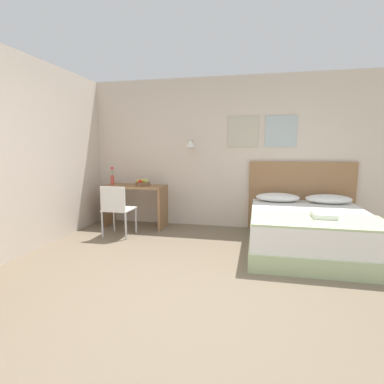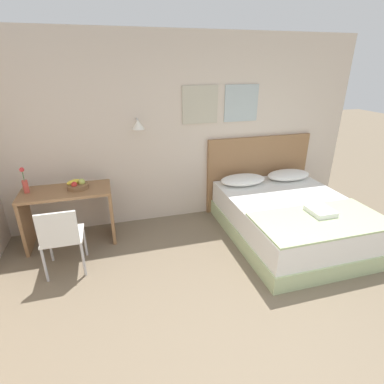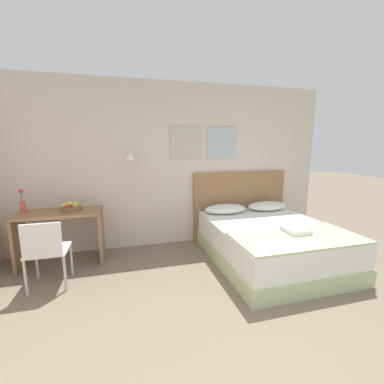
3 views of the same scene
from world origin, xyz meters
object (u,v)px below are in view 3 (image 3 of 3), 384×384
(flower_vase, at_px, (22,204))
(headboard, at_px, (240,205))
(pillow_left, at_px, (225,209))
(desk, at_px, (61,228))
(fruit_bowl, at_px, (71,207))
(folded_towel_near_foot, at_px, (296,230))
(pillow_right, at_px, (267,206))
(desk_chair, at_px, (46,249))
(throw_blanket, at_px, (297,237))
(bed, at_px, (270,243))

(flower_vase, bearing_deg, headboard, 4.82)
(pillow_left, height_order, desk, desk)
(fruit_bowl, bearing_deg, folded_towel_near_foot, -22.34)
(pillow_right, relative_size, fruit_bowl, 2.55)
(pillow_left, height_order, flower_vase, flower_vase)
(pillow_right, xyz_separation_m, desk, (-3.27, -0.05, -0.10))
(pillow_left, relative_size, fruit_bowl, 2.55)
(desk_chair, bearing_deg, headboard, 19.30)
(fruit_bowl, relative_size, flower_vase, 0.84)
(flower_vase, bearing_deg, throw_blanket, -21.57)
(bed, distance_m, desk, 2.97)
(pillow_left, distance_m, desk_chair, 2.62)
(flower_vase, bearing_deg, pillow_left, 0.08)
(throw_blanket, distance_m, desk, 3.15)
(pillow_left, xyz_separation_m, flower_vase, (-2.94, -0.00, 0.27))
(headboard, relative_size, pillow_left, 2.47)
(throw_blanket, relative_size, folded_towel_near_foot, 5.08)
(bed, distance_m, throw_blanket, 0.64)
(desk_chair, xyz_separation_m, flower_vase, (-0.43, 0.74, 0.39))
(fruit_bowl, distance_m, flower_vase, 0.61)
(pillow_right, bearing_deg, pillow_left, 180.00)
(pillow_right, distance_m, flower_vase, 3.73)
(pillow_right, distance_m, fruit_bowl, 3.13)
(bed, xyz_separation_m, fruit_bowl, (-2.73, 0.72, 0.53))
(folded_towel_near_foot, bearing_deg, desk_chair, 171.57)
(bed, bearing_deg, fruit_bowl, 165.22)
(headboard, distance_m, throw_blanket, 1.60)
(bed, height_order, desk_chair, desk_chair)
(headboard, bearing_deg, flower_vase, -175.18)
(throw_blanket, height_order, fruit_bowl, fruit_bowl)
(desk_chair, bearing_deg, pillow_left, 16.40)
(flower_vase, bearing_deg, fruit_bowl, -2.00)
(desk, bearing_deg, bed, -13.49)
(folded_towel_near_foot, height_order, desk_chair, desk_chair)
(bed, height_order, fruit_bowl, fruit_bowl)
(pillow_left, xyz_separation_m, folded_towel_near_foot, (0.48, -1.18, -0.02))
(bed, height_order, headboard, headboard)
(pillow_right, distance_m, desk_chair, 3.38)
(throw_blanket, bearing_deg, bed, 90.00)
(headboard, height_order, throw_blanket, headboard)
(folded_towel_near_foot, bearing_deg, flower_vase, 160.98)
(headboard, relative_size, throw_blanket, 1.11)
(pillow_left, relative_size, throw_blanket, 0.45)
(folded_towel_near_foot, distance_m, fruit_bowl, 3.05)
(desk_chair, distance_m, fruit_bowl, 0.80)
(desk, bearing_deg, desk_chair, -91.80)
(pillow_left, relative_size, desk, 0.64)
(headboard, height_order, fruit_bowl, headboard)
(fruit_bowl, bearing_deg, desk_chair, -103.52)
(folded_towel_near_foot, bearing_deg, pillow_right, 75.57)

